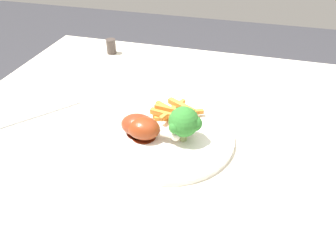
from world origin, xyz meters
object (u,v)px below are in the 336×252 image
chicken_drumstick_far (145,129)px  pepper_shaker (111,46)px  dining_table (153,164)px  dinner_plate (168,136)px  carrot_fries_pile (175,112)px  fork (41,114)px  broccoli_floret_front (184,122)px  chicken_drumstick_near (141,126)px

chicken_drumstick_far → pepper_shaker: bearing=122.0°
dining_table → dinner_plate: dinner_plate is taller
dining_table → carrot_fries_pile: bearing=35.1°
dining_table → pepper_shaker: (-0.24, 0.34, 0.13)m
dining_table → dinner_plate: bearing=-32.6°
chicken_drumstick_far → fork: size_ratio=0.60×
dining_table → fork: (-0.26, -0.02, 0.11)m
carrot_fries_pile → fork: bearing=-169.9°
broccoli_floret_front → fork: 0.35m
dining_table → broccoli_floret_front: size_ratio=12.30×
dining_table → carrot_fries_pile: size_ratio=7.91×
dining_table → broccoli_floret_front: bearing=-26.1°
dinner_plate → fork: bearing=178.9°
chicken_drumstick_far → carrot_fries_pile: bearing=63.7°
dinner_plate → chicken_drumstick_near: 0.06m
dinner_plate → broccoli_floret_front: bearing=-16.9°
dinner_plate → pepper_shaker: 0.47m
chicken_drumstick_near → chicken_drumstick_far: bearing=-33.2°
fork → chicken_drumstick_near: bearing=-54.7°
dinner_plate → broccoli_floret_front: (0.04, -0.01, 0.05)m
broccoli_floret_front → fork: (-0.34, 0.02, -0.05)m
chicken_drumstick_near → fork: bearing=175.3°
broccoli_floret_front → chicken_drumstick_far: (-0.08, -0.01, -0.02)m
chicken_drumstick_near → chicken_drumstick_far: (0.01, -0.01, 0.00)m
broccoli_floret_front → carrot_fries_pile: broccoli_floret_front is taller
broccoli_floret_front → carrot_fries_pile: size_ratio=0.64×
carrot_fries_pile → pepper_shaker: (-0.29, 0.31, -0.00)m
dinner_plate → broccoli_floret_front: size_ratio=3.66×
dining_table → chicken_drumstick_far: 0.15m
dining_table → broccoli_floret_front: broccoli_floret_front is taller
carrot_fries_pile → fork: 0.31m
dinner_plate → carrot_fries_pile: 0.06m
carrot_fries_pile → dining_table: bearing=-144.9°
dining_table → fork: bearing=-175.0°
fork → pepper_shaker: size_ratio=4.13×
carrot_fries_pile → chicken_drumstick_near: size_ratio=0.90×
chicken_drumstick_near → carrot_fries_pile: bearing=54.5°
dining_table → carrot_fries_pile: (0.04, 0.03, 0.14)m
fork → pepper_shaker: bearing=36.9°
carrot_fries_pile → chicken_drumstick_far: chicken_drumstick_far is taller
dinner_plate → chicken_drumstick_far: 0.05m
dinner_plate → chicken_drumstick_near: chicken_drumstick_near is taller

